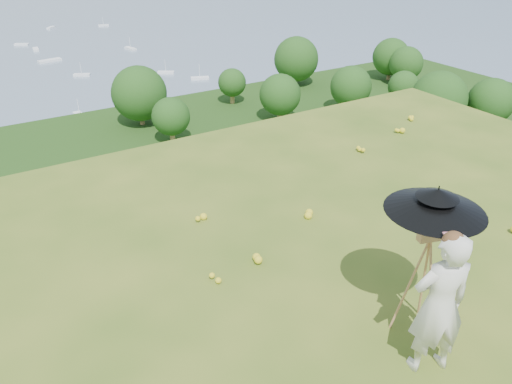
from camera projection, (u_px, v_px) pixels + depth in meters
ground at (437, 298)px, 6.70m from camera, size 14.00×14.00×0.00m
forest_slope at (88, 326)px, 46.81m from camera, size 140.00×56.00×22.00m
shoreline_tier at (28, 207)px, 80.13m from camera, size 170.00×28.00×8.00m
slope_trees at (60, 196)px, 40.11m from camera, size 110.00×50.00×6.00m
harbor_town at (19, 171)px, 77.02m from camera, size 110.00×22.00×5.00m
wildflowers at (423, 285)px, 6.86m from camera, size 10.00×10.50×0.12m
painter at (439, 305)px, 5.27m from camera, size 0.76×0.62×1.79m
field_easel at (423, 275)px, 5.85m from camera, size 0.77×0.77×1.63m
sun_umbrella at (434, 212)px, 5.47m from camera, size 1.49×1.49×0.64m
painter_cap at (455, 238)px, 4.86m from camera, size 0.31×0.33×0.10m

